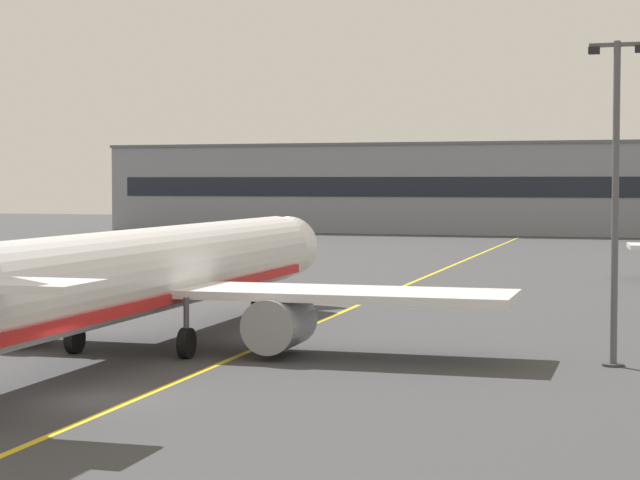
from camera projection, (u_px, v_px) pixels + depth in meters
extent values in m
plane|color=#3D3D3F|center=(99.00, 400.00, 39.28)|extent=(400.00, 400.00, 0.00)
cube|color=yellow|center=(351.00, 308.00, 67.76)|extent=(7.07, 179.88, 0.01)
cylinder|color=white|center=(149.00, 271.00, 50.97)|extent=(5.14, 36.12, 3.80)
cone|color=white|center=(283.00, 247.00, 69.50)|extent=(3.70, 2.73, 3.61)
cube|color=red|center=(149.00, 294.00, 51.02)|extent=(4.95, 33.24, 0.44)
cube|color=black|center=(273.00, 237.00, 67.64)|extent=(2.89, 1.21, 0.60)
cube|color=white|center=(155.00, 289.00, 51.59)|extent=(32.16, 5.99, 0.36)
cylinder|color=gray|center=(20.00, 314.00, 52.40)|extent=(2.43, 3.68, 2.30)
cylinder|color=black|center=(41.00, 310.00, 54.17)|extent=(1.96, 0.25, 1.95)
cylinder|color=gray|center=(280.00, 323.00, 48.99)|extent=(2.43, 3.68, 2.30)
cylinder|color=black|center=(293.00, 318.00, 50.76)|extent=(1.96, 0.25, 1.95)
cylinder|color=#4C4C51|center=(257.00, 287.00, 64.99)|extent=(0.24, 0.24, 1.60)
cylinder|color=black|center=(257.00, 306.00, 65.05)|extent=(0.43, 0.91, 0.90)
cylinder|color=#4C4C51|center=(74.00, 313.00, 49.85)|extent=(0.24, 0.24, 1.60)
cylinder|color=black|center=(75.00, 339.00, 49.91)|extent=(0.45, 1.31, 1.30)
cylinder|color=#4C4C51|center=(186.00, 316.00, 48.42)|extent=(0.24, 0.24, 1.60)
cylinder|color=black|center=(186.00, 343.00, 48.48)|extent=(0.45, 1.31, 1.30)
cylinder|color=#515156|center=(615.00, 205.00, 46.20)|extent=(0.28, 0.28, 13.01)
cylinder|color=#333338|center=(613.00, 365.00, 46.53)|extent=(0.90, 0.90, 0.10)
cube|color=#515156|center=(617.00, 45.00, 45.88)|extent=(2.20, 0.16, 0.16)
cube|color=black|center=(594.00, 51.00, 46.17)|extent=(0.44, 0.36, 0.28)
cone|color=orange|center=(291.00, 308.00, 65.35)|extent=(0.36, 0.36, 0.55)
cylinder|color=white|center=(291.00, 308.00, 65.35)|extent=(0.23, 0.23, 0.07)
cube|color=orange|center=(291.00, 313.00, 65.36)|extent=(0.44, 0.44, 0.03)
cube|color=gray|center=(559.00, 190.00, 162.04)|extent=(134.02, 12.00, 12.62)
cube|color=black|center=(554.00, 187.00, 156.28)|extent=(128.66, 0.12, 2.80)
cube|color=#595C63|center=(560.00, 143.00, 161.72)|extent=(134.42, 12.40, 0.40)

